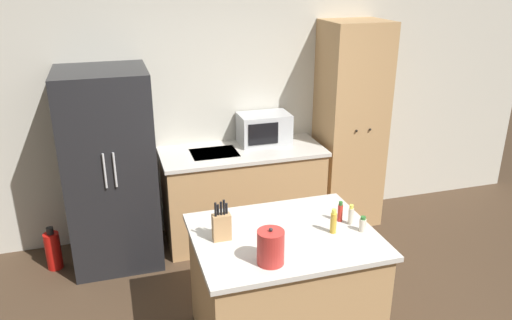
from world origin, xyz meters
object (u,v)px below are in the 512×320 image
(refrigerator, at_px, (110,169))
(spice_bottle_green_herb, at_px, (351,215))
(spice_bottle_short_red, at_px, (333,222))
(pantry_cabinet, at_px, (350,126))
(spice_bottle_tall_dark, at_px, (340,212))
(knife_block, at_px, (222,226))
(microwave, at_px, (264,129))
(spice_bottle_amber_oil, at_px, (363,224))
(fire_extinguisher, at_px, (53,250))
(kettle, at_px, (271,247))

(refrigerator, bearing_deg, spice_bottle_green_herb, -43.70)
(spice_bottle_short_red, bearing_deg, pantry_cabinet, 60.16)
(pantry_cabinet, bearing_deg, refrigerator, -177.57)
(spice_bottle_tall_dark, distance_m, spice_bottle_short_red, 0.18)
(spice_bottle_green_herb, bearing_deg, knife_block, 176.44)
(knife_block, bearing_deg, microwave, 63.63)
(spice_bottle_short_red, relative_size, spice_bottle_amber_oil, 1.60)
(knife_block, height_order, spice_bottle_tall_dark, knife_block)
(fire_extinguisher, bearing_deg, kettle, -50.65)
(refrigerator, distance_m, microwave, 1.53)
(spice_bottle_tall_dark, height_order, fire_extinguisher, spice_bottle_tall_dark)
(spice_bottle_tall_dark, relative_size, kettle, 0.63)
(kettle, bearing_deg, pantry_cabinet, 52.12)
(spice_bottle_green_herb, bearing_deg, fire_extinguisher, 145.44)
(spice_bottle_short_red, xyz_separation_m, spice_bottle_green_herb, (0.17, 0.07, -0.01))
(microwave, xyz_separation_m, fire_extinguisher, (-2.08, -0.22, -0.90))
(pantry_cabinet, bearing_deg, microwave, 174.51)
(refrigerator, xyz_separation_m, spice_bottle_short_red, (1.43, -1.60, 0.08))
(spice_bottle_amber_oil, distance_m, fire_extinguisher, 2.84)
(microwave, distance_m, spice_bottle_short_red, 1.80)
(refrigerator, relative_size, kettle, 7.40)
(microwave, bearing_deg, refrigerator, -172.84)
(fire_extinguisher, bearing_deg, microwave, 5.99)
(spice_bottle_short_red, distance_m, fire_extinguisher, 2.67)
(microwave, height_order, spice_bottle_tall_dark, microwave)
(refrigerator, relative_size, pantry_cabinet, 0.85)
(spice_bottle_green_herb, bearing_deg, spice_bottle_tall_dark, 128.69)
(knife_block, bearing_deg, fire_extinguisher, 131.09)
(refrigerator, height_order, fire_extinguisher, refrigerator)
(spice_bottle_short_red, distance_m, spice_bottle_amber_oil, 0.21)
(spice_bottle_tall_dark, relative_size, spice_bottle_short_red, 0.86)
(pantry_cabinet, distance_m, microwave, 0.91)
(refrigerator, height_order, spice_bottle_amber_oil, refrigerator)
(refrigerator, height_order, spice_bottle_green_herb, refrigerator)
(spice_bottle_amber_oil, bearing_deg, spice_bottle_green_herb, 106.16)
(spice_bottle_short_red, bearing_deg, knife_block, 170.07)
(kettle, xyz_separation_m, fire_extinguisher, (-1.48, 1.80, -0.82))
(refrigerator, height_order, spice_bottle_tall_dark, refrigerator)
(pantry_cabinet, bearing_deg, spice_bottle_short_red, -119.84)
(knife_block, height_order, spice_bottle_green_herb, knife_block)
(refrigerator, bearing_deg, spice_bottle_amber_oil, -45.17)
(spice_bottle_short_red, xyz_separation_m, kettle, (-0.53, -0.23, 0.03))
(spice_bottle_short_red, height_order, spice_bottle_green_herb, spice_bottle_short_red)
(pantry_cabinet, height_order, kettle, pantry_cabinet)
(refrigerator, xyz_separation_m, pantry_cabinet, (2.41, 0.10, 0.16))
(spice_bottle_amber_oil, distance_m, kettle, 0.76)
(refrigerator, xyz_separation_m, microwave, (1.50, 0.19, 0.19))
(pantry_cabinet, relative_size, spice_bottle_amber_oil, 19.09)
(knife_block, distance_m, spice_bottle_amber_oil, 0.97)
(refrigerator, relative_size, knife_block, 6.23)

